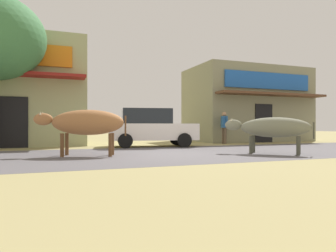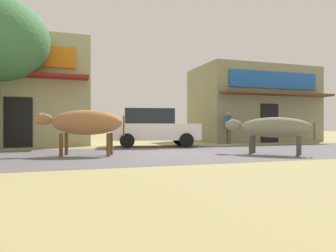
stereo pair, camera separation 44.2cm
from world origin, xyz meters
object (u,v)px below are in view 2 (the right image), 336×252
at_px(parked_hatchback_car, 153,127).
at_px(pedestrian_by_shop, 228,125).
at_px(cow_near_brown, 85,123).
at_px(cow_far_dark, 272,128).

relative_size(parked_hatchback_car, pedestrian_by_shop, 2.48).
height_order(cow_near_brown, pedestrian_by_shop, pedestrian_by_shop).
distance_m(cow_far_dark, pedestrian_by_shop, 5.67).
height_order(cow_near_brown, cow_far_dark, cow_near_brown).
xyz_separation_m(parked_hatchback_car, cow_far_dark, (2.58, -4.78, 0.00)).
bearing_deg(cow_near_brown, cow_far_dark, -14.12).
xyz_separation_m(parked_hatchback_car, cow_near_brown, (-3.08, -3.36, 0.15)).
relative_size(parked_hatchback_car, cow_far_dark, 1.77).
bearing_deg(parked_hatchback_car, cow_far_dark, -61.65).
distance_m(parked_hatchback_car, cow_near_brown, 4.56).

